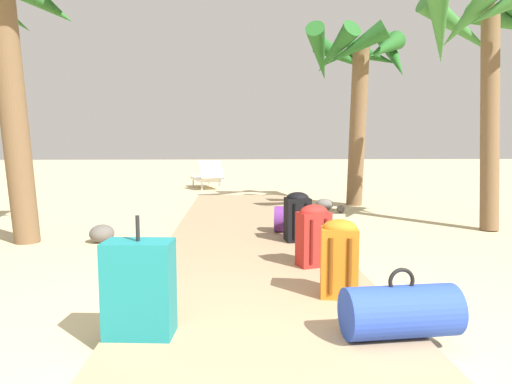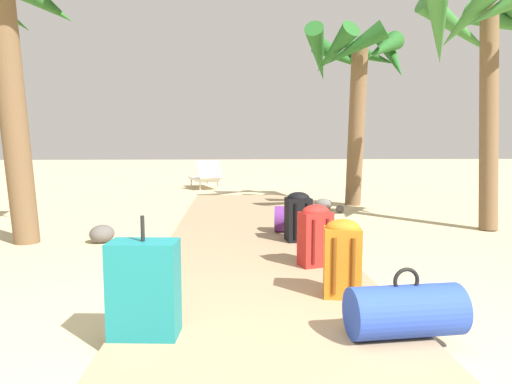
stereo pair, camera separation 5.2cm
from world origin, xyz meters
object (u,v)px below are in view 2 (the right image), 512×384
at_px(backpack_black, 298,215).
at_px(palm_tree_near_left, 0,19).
at_px(palm_tree_far_right, 355,70).
at_px(suitcase_teal, 144,289).
at_px(backpack_orange, 342,256).
at_px(duffel_bag_blue, 405,311).
at_px(lounge_chair, 205,177).
at_px(palm_tree_near_right, 491,33).
at_px(duffel_bag_purple, 296,219).
at_px(backpack_red, 315,234).

distance_m(backpack_black, palm_tree_near_left, 4.09).
bearing_deg(palm_tree_far_right, backpack_black, -114.66).
bearing_deg(suitcase_teal, backpack_orange, 24.70).
height_order(backpack_orange, duffel_bag_blue, backpack_orange).
bearing_deg(lounge_chair, palm_tree_far_right, -49.47).
xyz_separation_m(backpack_orange, palm_tree_far_right, (1.59, 5.49, 2.27)).
height_order(backpack_black, palm_tree_near_right, palm_tree_near_right).
xyz_separation_m(duffel_bag_blue, lounge_chair, (-1.73, 9.86, 0.09)).
distance_m(palm_tree_near_right, lounge_chair, 7.88).
relative_size(duffel_bag_purple, lounge_chair, 0.35).
height_order(duffel_bag_blue, suitcase_teal, suitcase_teal).
bearing_deg(lounge_chair, palm_tree_near_left, -105.37).
xyz_separation_m(duffel_bag_blue, suitcase_teal, (-1.56, 0.10, 0.13)).
bearing_deg(suitcase_teal, palm_tree_far_right, 64.30).
relative_size(backpack_orange, palm_tree_far_right, 0.17).
distance_m(backpack_red, backpack_orange, 0.86).
xyz_separation_m(backpack_black, duffel_bag_blue, (0.24, -2.68, -0.15)).
distance_m(duffel_bag_purple, palm_tree_near_left, 4.21).
distance_m(backpack_black, palm_tree_near_right, 3.91).
relative_size(suitcase_teal, lounge_chair, 0.44).
xyz_separation_m(suitcase_teal, palm_tree_near_left, (-2.08, 2.80, 2.27)).
xyz_separation_m(palm_tree_near_left, lounge_chair, (1.91, 6.96, -2.31)).
bearing_deg(suitcase_teal, lounge_chair, 91.00).
bearing_deg(backpack_red, palm_tree_near_left, 158.90).
distance_m(duffel_bag_purple, palm_tree_near_right, 3.84).
height_order(duffel_bag_purple, palm_tree_far_right, palm_tree_far_right).
bearing_deg(duffel_bag_purple, backpack_orange, -90.33).
bearing_deg(backpack_black, palm_tree_near_right, 20.96).
xyz_separation_m(duffel_bag_blue, palm_tree_far_right, (1.39, 6.22, 2.42)).
height_order(backpack_red, palm_tree_near_right, palm_tree_near_right).
bearing_deg(backpack_orange, backpack_red, 92.60).
relative_size(backpack_orange, lounge_chair, 0.36).
xyz_separation_m(backpack_black, palm_tree_far_right, (1.62, 3.54, 2.27)).
relative_size(palm_tree_near_left, palm_tree_far_right, 1.01).
bearing_deg(duffel_bag_blue, duffel_bag_purple, 93.32).
xyz_separation_m(backpack_red, backpack_black, (0.00, 1.10, -0.00)).
bearing_deg(duffel_bag_purple, backpack_red, -91.87).
xyz_separation_m(duffel_bag_purple, backpack_orange, (-0.01, -2.50, 0.14)).
bearing_deg(palm_tree_near_left, palm_tree_far_right, 33.45).
bearing_deg(backpack_black, palm_tree_near_left, 176.38).
distance_m(backpack_orange, suitcase_teal, 1.49).
relative_size(backpack_orange, duffel_bag_blue, 0.84).
height_order(palm_tree_near_left, lounge_chair, palm_tree_near_left).
xyz_separation_m(duffel_bag_purple, palm_tree_near_right, (2.84, 0.56, 2.53)).
bearing_deg(palm_tree_near_right, backpack_red, -142.69).
distance_m(backpack_red, duffel_bag_purple, 1.65).
xyz_separation_m(backpack_red, palm_tree_near_right, (2.89, 2.20, 2.39)).
relative_size(duffel_bag_purple, backpack_black, 1.00).
bearing_deg(duffel_bag_blue, backpack_orange, 105.53).
distance_m(backpack_red, palm_tree_near_left, 4.29).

